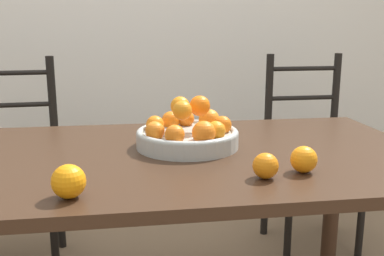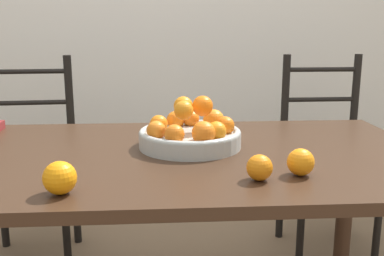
{
  "view_description": "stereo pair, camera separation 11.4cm",
  "coord_description": "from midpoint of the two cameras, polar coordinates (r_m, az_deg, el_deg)",
  "views": [
    {
      "loc": [
        -0.09,
        -1.41,
        1.17
      ],
      "look_at": [
        0.11,
        -0.04,
        0.85
      ],
      "focal_mm": 42.0,
      "sensor_mm": 36.0,
      "label": 1
    },
    {
      "loc": [
        0.02,
        -1.42,
        1.17
      ],
      "look_at": [
        0.11,
        -0.04,
        0.85
      ],
      "focal_mm": 42.0,
      "sensor_mm": 36.0,
      "label": 2
    }
  ],
  "objects": [
    {
      "name": "fruit_bowl",
      "position": [
        1.53,
        -2.62,
        -0.66
      ],
      "size": [
        0.35,
        0.35,
        0.18
      ],
      "color": "#B2B7B2",
      "rests_on": "dining_table"
    },
    {
      "name": "orange_loose_2",
      "position": [
        1.23,
        6.71,
        -4.82
      ],
      "size": [
        0.07,
        0.07,
        0.07
      ],
      "color": "orange",
      "rests_on": "dining_table"
    },
    {
      "name": "wall_back",
      "position": [
        2.89,
        -8.17,
        15.5
      ],
      "size": [
        8.0,
        0.06,
        2.6
      ],
      "color": "silver",
      "rests_on": "ground_plane"
    },
    {
      "name": "orange_loose_0",
      "position": [
        1.14,
        -18.21,
        -6.51
      ],
      "size": [
        0.08,
        0.08,
        0.08
      ],
      "color": "orange",
      "rests_on": "dining_table"
    },
    {
      "name": "dining_table",
      "position": [
        1.5,
        -6.77,
        -6.59
      ],
      "size": [
        1.8,
        0.93,
        0.76
      ],
      "color": "#382316",
      "rests_on": "ground_plane"
    },
    {
      "name": "chair_left",
      "position": [
        2.34,
        -23.06,
        -5.28
      ],
      "size": [
        0.44,
        0.42,
        1.02
      ],
      "rotation": [
        0.0,
        0.0,
        0.06
      ],
      "color": "black",
      "rests_on": "ground_plane"
    },
    {
      "name": "orange_loose_1",
      "position": [
        1.3,
        11.58,
        -3.96
      ],
      "size": [
        0.08,
        0.08,
        0.08
      ],
      "color": "orange",
      "rests_on": "dining_table"
    },
    {
      "name": "chair_right",
      "position": [
        2.43,
        13.41,
        -3.89
      ],
      "size": [
        0.42,
        0.4,
        1.02
      ],
      "rotation": [
        0.0,
        0.0,
        0.01
      ],
      "color": "black",
      "rests_on": "ground_plane"
    }
  ]
}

